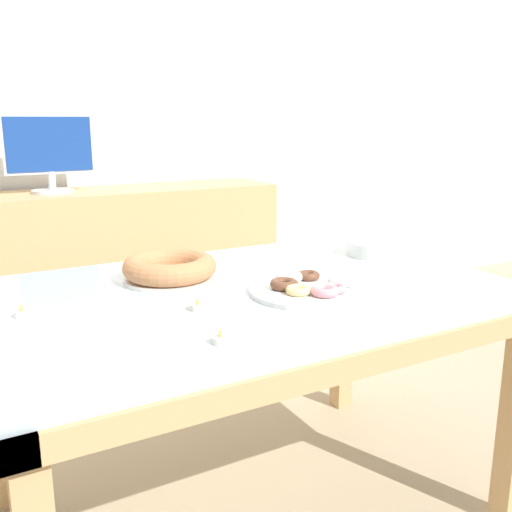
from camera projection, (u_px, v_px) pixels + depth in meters
ground_plane at (251, 510)px, 1.84m from camera, size 12.00×12.00×0.00m
wall_back at (89, 106)px, 3.09m from camera, size 8.00×0.10×2.60m
dining_table at (250, 316)px, 1.69m from camera, size 1.49×0.97×0.76m
sideboard at (113, 272)px, 3.04m from camera, size 1.77×0.44×0.88m
computer_monitor at (50, 154)px, 2.76m from camera, size 0.42×0.20×0.38m
cake_chocolate_round at (170, 268)px, 1.71m from camera, size 0.28×0.28×0.08m
pastry_platter at (311, 288)px, 1.60m from camera, size 0.35×0.35×0.04m
plate_stack at (376, 248)px, 2.04m from camera, size 0.21×0.21×0.05m
tealight_near_cakes at (198, 306)px, 1.45m from camera, size 0.04×0.04×0.04m
tealight_left_edge at (22, 313)px, 1.40m from camera, size 0.04×0.04×0.04m
tealight_centre at (220, 339)px, 1.24m from camera, size 0.04×0.04×0.04m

